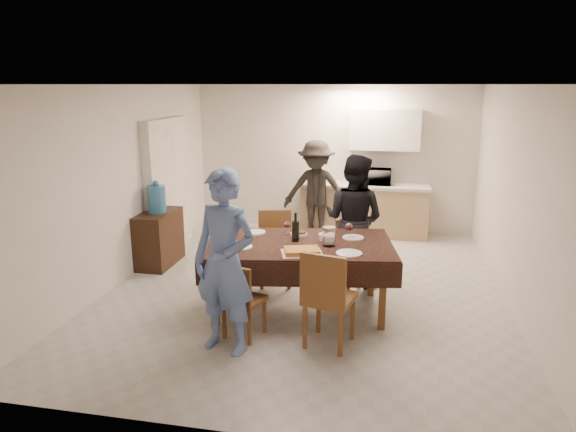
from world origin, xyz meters
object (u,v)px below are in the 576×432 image
(microwave, at_px, (377,177))
(person_kitchen, at_px, (316,190))
(dining_table, at_px, (299,246))
(water_pitcher, at_px, (329,236))
(person_near, at_px, (225,262))
(wine_bottle, at_px, (295,227))
(savoury_tart, at_px, (302,251))
(person_far, at_px, (354,220))
(console, at_px, (159,238))
(water_jug, at_px, (157,199))

(microwave, relative_size, person_kitchen, 0.29)
(dining_table, height_order, microwave, microwave)
(water_pitcher, distance_m, person_near, 1.35)
(wine_bottle, bearing_deg, savoury_tart, -70.77)
(dining_table, bearing_deg, water_pitcher, -17.41)
(person_near, relative_size, person_far, 1.06)
(water_pitcher, bearing_deg, console, 155.09)
(dining_table, xyz_separation_m, savoury_tart, (0.10, -0.38, 0.07))
(person_kitchen, bearing_deg, dining_table, -85.68)
(savoury_tart, distance_m, person_near, 0.94)
(console, xyz_separation_m, microwave, (3.08, 2.20, 0.65))
(dining_table, relative_size, console, 2.68)
(water_jug, relative_size, wine_bottle, 1.16)
(person_kitchen, bearing_deg, person_near, -94.72)
(savoury_tart, bearing_deg, dining_table, 104.74)
(savoury_tart, xyz_separation_m, person_far, (0.45, 1.43, 0.00))
(wine_bottle, height_order, person_kitchen, person_kitchen)
(water_jug, relative_size, savoury_tart, 0.91)
(dining_table, height_order, person_near, person_near)
(console, height_order, person_far, person_far)
(water_jug, bearing_deg, console, 0.00)
(person_near, xyz_separation_m, person_far, (1.10, 2.10, -0.06))
(microwave, distance_m, person_near, 4.63)
(person_near, bearing_deg, person_kitchen, 100.49)
(dining_table, bearing_deg, microwave, 67.78)
(water_jug, height_order, microwave, water_jug)
(water_pitcher, bearing_deg, microwave, 82.91)
(dining_table, distance_m, person_kitchen, 2.94)
(wine_bottle, relative_size, person_far, 0.20)
(person_kitchen, bearing_deg, microwave, 24.28)
(person_far, bearing_deg, wine_bottle, 79.99)
(person_near, relative_size, person_kitchen, 1.08)
(water_pitcher, bearing_deg, water_jug, 155.09)
(wine_bottle, relative_size, savoury_tart, 0.78)
(savoury_tart, relative_size, person_far, 0.25)
(console, relative_size, person_near, 0.47)
(person_far, distance_m, person_kitchen, 2.03)
(savoury_tart, relative_size, person_near, 0.24)
(savoury_tart, height_order, person_near, person_near)
(console, height_order, wine_bottle, wine_bottle)
(wine_bottle, height_order, savoury_tart, wine_bottle)
(water_jug, height_order, person_far, person_far)
(microwave, relative_size, person_far, 0.29)
(savoury_tart, xyz_separation_m, microwave, (0.68, 3.76, 0.19))
(console, bearing_deg, person_near, -51.88)
(wine_bottle, height_order, person_far, person_far)
(console, relative_size, savoury_tart, 1.99)
(console, relative_size, water_jug, 2.19)
(water_jug, xyz_separation_m, microwave, (3.08, 2.20, 0.05))
(wine_bottle, xyz_separation_m, microwave, (0.83, 3.33, 0.04))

